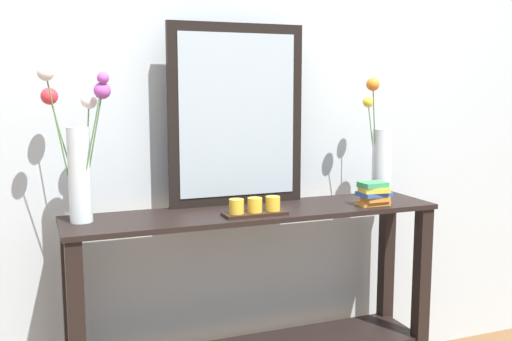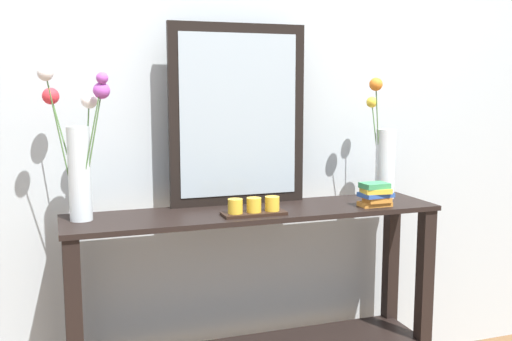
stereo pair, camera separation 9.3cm
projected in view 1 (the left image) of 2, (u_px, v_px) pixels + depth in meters
wall_back at (231, 82)px, 2.53m from camera, size 6.40×0.08×2.70m
console_table at (256, 289)px, 2.38m from camera, size 1.49×0.34×0.85m
mirror_leaning at (237, 115)px, 2.40m from camera, size 0.57×0.03×0.74m
tall_vase_left at (78, 152)px, 2.10m from camera, size 0.24×0.20×0.56m
vase_right at (380, 155)px, 2.58m from camera, size 0.14×0.14×0.52m
candle_tray at (255, 208)px, 2.24m from camera, size 0.24×0.09×0.07m
book_stack at (374, 194)px, 2.42m from camera, size 0.13×0.10×0.10m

